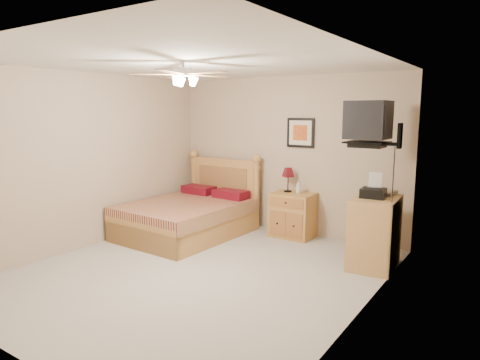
% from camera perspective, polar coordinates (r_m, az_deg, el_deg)
% --- Properties ---
extents(floor, '(4.50, 4.50, 0.00)m').
position_cam_1_polar(floor, '(5.40, -5.62, -12.09)').
color(floor, '#A8A298').
rests_on(floor, ground).
extents(ceiling, '(4.00, 4.50, 0.04)m').
position_cam_1_polar(ceiling, '(5.07, -6.08, 15.29)').
color(ceiling, white).
rests_on(ceiling, ground).
extents(wall_back, '(4.00, 0.04, 2.50)m').
position_cam_1_polar(wall_back, '(6.95, 6.09, 3.31)').
color(wall_back, tan).
rests_on(wall_back, ground).
extents(wall_front, '(4.00, 0.04, 2.50)m').
position_cam_1_polar(wall_front, '(3.68, -28.86, -3.08)').
color(wall_front, tan).
rests_on(wall_front, ground).
extents(wall_left, '(0.04, 4.50, 2.50)m').
position_cam_1_polar(wall_left, '(6.54, -19.48, 2.46)').
color(wall_left, tan).
rests_on(wall_left, ground).
extents(wall_right, '(0.04, 4.50, 2.50)m').
position_cam_1_polar(wall_right, '(4.12, 16.11, -1.07)').
color(wall_right, tan).
rests_on(wall_right, ground).
extents(bed, '(1.55, 2.00, 1.26)m').
position_cam_1_polar(bed, '(6.77, -7.28, -2.17)').
color(bed, '#B87339').
rests_on(bed, ground).
extents(nightstand, '(0.65, 0.49, 0.69)m').
position_cam_1_polar(nightstand, '(6.77, 7.06, -4.64)').
color(nightstand, '#AF7C35').
rests_on(nightstand, ground).
extents(table_lamp, '(0.25, 0.25, 0.39)m').
position_cam_1_polar(table_lamp, '(6.77, 6.42, 0.03)').
color(table_lamp, '#5D1219').
rests_on(table_lamp, nightstand).
extents(lotion_bottle, '(0.08, 0.08, 0.21)m').
position_cam_1_polar(lotion_bottle, '(6.66, 7.81, -0.91)').
color(lotion_bottle, silver).
rests_on(lotion_bottle, nightstand).
extents(framed_picture, '(0.46, 0.04, 0.46)m').
position_cam_1_polar(framed_picture, '(6.79, 8.09, 6.26)').
color(framed_picture, black).
rests_on(framed_picture, wall_back).
extents(dresser, '(0.58, 0.80, 0.90)m').
position_cam_1_polar(dresser, '(5.68, 17.50, -6.66)').
color(dresser, '#AD8548').
rests_on(dresser, ground).
extents(fax_machine, '(0.31, 0.33, 0.30)m').
position_cam_1_polar(fax_machine, '(5.53, 17.39, -0.70)').
color(fax_machine, black).
rests_on(fax_machine, dresser).
extents(magazine_lower, '(0.23, 0.30, 0.03)m').
position_cam_1_polar(magazine_lower, '(5.87, 18.00, -1.55)').
color(magazine_lower, '#B4AA92').
rests_on(magazine_lower, dresser).
extents(magazine_upper, '(0.23, 0.30, 0.02)m').
position_cam_1_polar(magazine_upper, '(5.87, 18.06, -1.31)').
color(magazine_upper, tan).
rests_on(magazine_upper, magazine_lower).
extents(wall_tv, '(0.56, 0.46, 0.58)m').
position_cam_1_polar(wall_tv, '(5.42, 18.24, 7.18)').
color(wall_tv, black).
rests_on(wall_tv, wall_right).
extents(ceiling_fan, '(1.14, 1.14, 0.28)m').
position_cam_1_polar(ceiling_fan, '(4.90, -7.60, 13.82)').
color(ceiling_fan, silver).
rests_on(ceiling_fan, ceiling).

